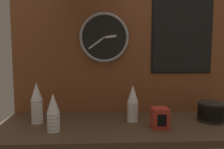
{
  "coord_description": "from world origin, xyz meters",
  "views": [
    {
      "loc": [
        -0.16,
        -1.2,
        0.42
      ],
      "look_at": [
        -0.1,
        0.04,
        0.3
      ],
      "focal_mm": 32.0,
      "sensor_mm": 36.0,
      "label": 1
    }
  ],
  "objects_px": {
    "cup_stack_left": "(53,112)",
    "cup_stack_center_right": "(133,103)",
    "cup_stack_far_left": "(37,103)",
    "wall_clock": "(104,38)",
    "menu_board": "(182,32)",
    "bowl_stack_far_right": "(211,111)",
    "napkin_dispenser": "(160,118)"
  },
  "relations": [
    {
      "from": "cup_stack_left",
      "to": "wall_clock",
      "type": "relative_size",
      "value": 0.61
    },
    {
      "from": "cup_stack_left",
      "to": "bowl_stack_far_right",
      "type": "relative_size",
      "value": 1.35
    },
    {
      "from": "bowl_stack_far_right",
      "to": "cup_stack_left",
      "type": "bearing_deg",
      "value": -172.54
    },
    {
      "from": "bowl_stack_far_right",
      "to": "menu_board",
      "type": "bearing_deg",
      "value": 116.03
    },
    {
      "from": "cup_stack_center_right",
      "to": "menu_board",
      "type": "xyz_separation_m",
      "value": [
        0.39,
        0.2,
        0.47
      ]
    },
    {
      "from": "cup_stack_center_right",
      "to": "bowl_stack_far_right",
      "type": "xyz_separation_m",
      "value": [
        0.5,
        -0.03,
        -0.05
      ]
    },
    {
      "from": "wall_clock",
      "to": "cup_stack_center_right",
      "type": "bearing_deg",
      "value": -47.13
    },
    {
      "from": "cup_stack_left",
      "to": "wall_clock",
      "type": "bearing_deg",
      "value": 50.56
    },
    {
      "from": "bowl_stack_far_right",
      "to": "napkin_dispenser",
      "type": "xyz_separation_m",
      "value": [
        -0.36,
        -0.1,
        -0.01
      ]
    },
    {
      "from": "cup_stack_far_left",
      "to": "menu_board",
      "type": "height_order",
      "value": "menu_board"
    },
    {
      "from": "cup_stack_far_left",
      "to": "cup_stack_center_right",
      "type": "bearing_deg",
      "value": 0.59
    },
    {
      "from": "cup_stack_left",
      "to": "bowl_stack_far_right",
      "type": "height_order",
      "value": "cup_stack_left"
    },
    {
      "from": "wall_clock",
      "to": "menu_board",
      "type": "bearing_deg",
      "value": 0.9
    },
    {
      "from": "cup_stack_left",
      "to": "cup_stack_far_left",
      "type": "bearing_deg",
      "value": 133.02
    },
    {
      "from": "wall_clock",
      "to": "napkin_dispenser",
      "type": "bearing_deg",
      "value": -45.31
    },
    {
      "from": "bowl_stack_far_right",
      "to": "wall_clock",
      "type": "distance_m",
      "value": 0.86
    },
    {
      "from": "wall_clock",
      "to": "menu_board",
      "type": "distance_m",
      "value": 0.57
    },
    {
      "from": "cup_stack_far_left",
      "to": "bowl_stack_far_right",
      "type": "xyz_separation_m",
      "value": [
        1.1,
        -0.02,
        -0.06
      ]
    },
    {
      "from": "cup_stack_far_left",
      "to": "cup_stack_center_right",
      "type": "height_order",
      "value": "cup_stack_far_left"
    },
    {
      "from": "cup_stack_center_right",
      "to": "bowl_stack_far_right",
      "type": "relative_size",
      "value": 1.47
    },
    {
      "from": "cup_stack_left",
      "to": "wall_clock",
      "type": "xyz_separation_m",
      "value": [
        0.28,
        0.35,
        0.44
      ]
    },
    {
      "from": "bowl_stack_far_right",
      "to": "cup_stack_center_right",
      "type": "bearing_deg",
      "value": 176.95
    },
    {
      "from": "napkin_dispenser",
      "to": "bowl_stack_far_right",
      "type": "bearing_deg",
      "value": 15.86
    },
    {
      "from": "menu_board",
      "to": "napkin_dispenser",
      "type": "bearing_deg",
      "value": -126.82
    },
    {
      "from": "napkin_dispenser",
      "to": "cup_stack_far_left",
      "type": "bearing_deg",
      "value": 170.59
    },
    {
      "from": "menu_board",
      "to": "napkin_dispenser",
      "type": "distance_m",
      "value": 0.67
    },
    {
      "from": "cup_stack_left",
      "to": "menu_board",
      "type": "height_order",
      "value": "menu_board"
    },
    {
      "from": "cup_stack_far_left",
      "to": "wall_clock",
      "type": "xyz_separation_m",
      "value": [
        0.42,
        0.2,
        0.42
      ]
    },
    {
      "from": "cup_stack_center_right",
      "to": "menu_board",
      "type": "bearing_deg",
      "value": 27.6
    },
    {
      "from": "cup_stack_left",
      "to": "cup_stack_center_right",
      "type": "bearing_deg",
      "value": 18.2
    },
    {
      "from": "wall_clock",
      "to": "menu_board",
      "type": "height_order",
      "value": "menu_board"
    },
    {
      "from": "cup_stack_far_left",
      "to": "menu_board",
      "type": "bearing_deg",
      "value": 11.91
    }
  ]
}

